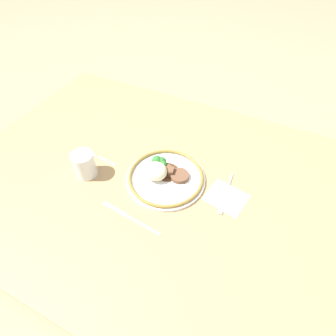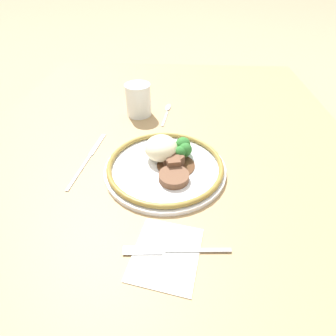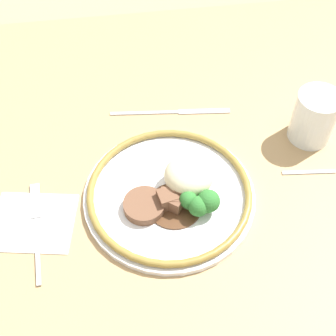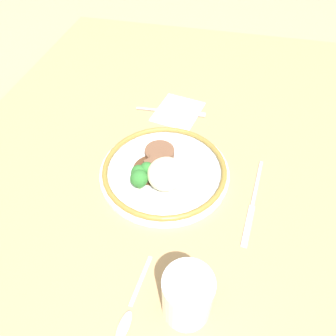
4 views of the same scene
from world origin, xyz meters
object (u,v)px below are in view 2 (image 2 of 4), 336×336
at_px(fork, 166,250).
at_px(spoon, 168,110).
at_px(knife, 89,157).
at_px(juice_glass, 139,101).
at_px(plate, 166,163).

height_order(fork, spoon, same).
bearing_deg(fork, knife, -54.32).
bearing_deg(juice_glass, knife, 158.13).
bearing_deg(juice_glass, plate, -159.15).
bearing_deg(spoon, juice_glass, 114.94).
bearing_deg(plate, fork, -176.27).
distance_m(plate, knife, 0.20).
relative_size(plate, spoon, 1.91).
xyz_separation_m(plate, knife, (0.03, 0.20, -0.02)).
bearing_deg(knife, juice_glass, -15.75).
relative_size(fork, knife, 0.81).
bearing_deg(spoon, knife, 151.27).
relative_size(juice_glass, spoon, 0.65).
relative_size(plate, juice_glass, 2.92).
distance_m(fork, knife, 0.33).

